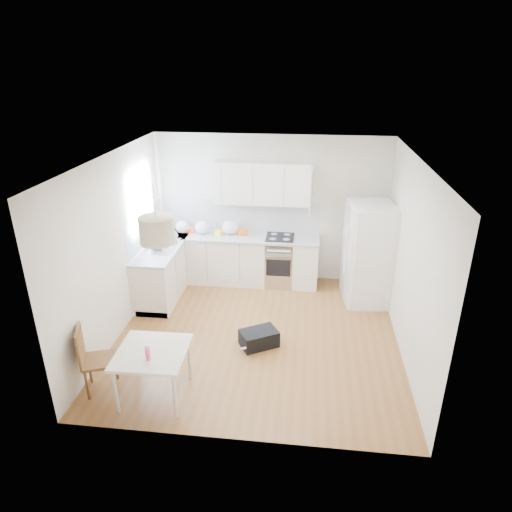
{
  "coord_description": "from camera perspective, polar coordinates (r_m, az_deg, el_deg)",
  "views": [
    {
      "loc": [
        0.67,
        -5.88,
        3.9
      ],
      "look_at": [
        -0.07,
        0.4,
        1.14
      ],
      "focal_mm": 32.0,
      "sensor_mm": 36.0,
      "label": 1
    }
  ],
  "objects": [
    {
      "name": "floor",
      "position": [
        7.09,
        0.19,
        -9.84
      ],
      "size": [
        4.2,
        4.2,
        0.0
      ],
      "primitive_type": "plane",
      "color": "brown",
      "rests_on": "ground"
    },
    {
      "name": "ceiling",
      "position": [
        6.04,
        0.23,
        12.07
      ],
      "size": [
        4.2,
        4.2,
        0.0
      ],
      "primitive_type": "plane",
      "rotation": [
        3.14,
        0.0,
        0.0
      ],
      "color": "white",
      "rests_on": "wall_back"
    },
    {
      "name": "wall_back",
      "position": [
        8.41,
        1.85,
        5.87
      ],
      "size": [
        4.2,
        0.0,
        4.2
      ],
      "primitive_type": "plane",
      "rotation": [
        1.57,
        0.0,
        0.0
      ],
      "color": "silver",
      "rests_on": "floor"
    },
    {
      "name": "wall_left",
      "position": [
        6.99,
        -17.16,
        1.02
      ],
      "size": [
        0.0,
        4.2,
        4.2
      ],
      "primitive_type": "plane",
      "rotation": [
        1.57,
        0.0,
        1.57
      ],
      "color": "silver",
      "rests_on": "floor"
    },
    {
      "name": "wall_right",
      "position": [
        6.57,
        18.72,
        -0.63
      ],
      "size": [
        0.0,
        4.2,
        4.2
      ],
      "primitive_type": "plane",
      "rotation": [
        1.57,
        0.0,
        -1.57
      ],
      "color": "silver",
      "rests_on": "floor"
    },
    {
      "name": "window_glassblock",
      "position": [
        7.86,
        -14.21,
        6.92
      ],
      "size": [
        0.02,
        1.0,
        1.0
      ],
      "primitive_type": "cube",
      "color": "#BFE0F9",
      "rests_on": "wall_left"
    },
    {
      "name": "cabinets_back",
      "position": [
        8.52,
        -2.43,
        -0.44
      ],
      "size": [
        3.0,
        0.6,
        0.88
      ],
      "primitive_type": "cube",
      "color": "silver",
      "rests_on": "floor"
    },
    {
      "name": "cabinets_left",
      "position": [
        8.26,
        -11.33,
        -1.72
      ],
      "size": [
        0.6,
        1.8,
        0.88
      ],
      "primitive_type": "cube",
      "color": "silver",
      "rests_on": "floor"
    },
    {
      "name": "counter_back",
      "position": [
        8.35,
        -2.48,
        2.44
      ],
      "size": [
        3.02,
        0.64,
        0.04
      ],
      "primitive_type": "cube",
      "color": "#A3A5A7",
      "rests_on": "cabinets_back"
    },
    {
      "name": "counter_left",
      "position": [
        8.08,
        -11.59,
        1.23
      ],
      "size": [
        0.64,
        1.82,
        0.04
      ],
      "primitive_type": "cube",
      "color": "#A3A5A7",
      "rests_on": "cabinets_left"
    },
    {
      "name": "backsplash_back",
      "position": [
        8.52,
        -2.2,
        5.1
      ],
      "size": [
        3.0,
        0.01,
        0.58
      ],
      "primitive_type": "cube",
      "color": "silver",
      "rests_on": "wall_back"
    },
    {
      "name": "backsplash_left",
      "position": [
        8.07,
        -13.75,
        3.35
      ],
      "size": [
        0.01,
        1.8,
        0.58
      ],
      "primitive_type": "cube",
      "color": "silver",
      "rests_on": "wall_left"
    },
    {
      "name": "upper_cabinets",
      "position": [
        8.12,
        0.73,
        9.09
      ],
      "size": [
        1.7,
        0.32,
        0.75
      ],
      "primitive_type": "cube",
      "color": "silver",
      "rests_on": "wall_back"
    },
    {
      "name": "range_oven",
      "position": [
        8.44,
        2.95,
        -0.7
      ],
      "size": [
        0.5,
        0.61,
        0.88
      ],
      "primitive_type": null,
      "color": "silver",
      "rests_on": "floor"
    },
    {
      "name": "sink",
      "position": [
        8.03,
        -11.7,
        1.2
      ],
      "size": [
        0.5,
        0.8,
        0.16
      ],
      "primitive_type": null,
      "color": "silver",
      "rests_on": "counter_left"
    },
    {
      "name": "refrigerator",
      "position": [
        7.92,
        13.99,
        0.24
      ],
      "size": [
        0.92,
        0.95,
        1.72
      ],
      "primitive_type": null,
      "rotation": [
        0.0,
        0.0,
        0.11
      ],
      "color": "white",
      "rests_on": "floor"
    },
    {
      "name": "dining_table",
      "position": [
        5.78,
        -12.84,
        -12.06
      ],
      "size": [
        0.86,
        0.86,
        0.66
      ],
      "rotation": [
        0.0,
        0.0,
        0.02
      ],
      "color": "beige",
      "rests_on": "floor"
    },
    {
      "name": "dining_chair",
      "position": [
        6.14,
        -18.99,
        -12.06
      ],
      "size": [
        0.5,
        0.5,
        0.92
      ],
      "primitive_type": null,
      "rotation": [
        0.0,
        0.0,
        0.35
      ],
      "color": "#533118",
      "rests_on": "floor"
    },
    {
      "name": "drink_bottle",
      "position": [
        5.55,
        -13.42,
        -11.61
      ],
      "size": [
        0.07,
        0.07,
        0.21
      ],
      "primitive_type": "cylinder",
      "rotation": [
        0.0,
        0.0,
        0.22
      ],
      "color": "#D93C75",
      "rests_on": "dining_table"
    },
    {
      "name": "gym_bag",
      "position": [
        6.8,
        0.37,
        -10.23
      ],
      "size": [
        0.63,
        0.56,
        0.24
      ],
      "primitive_type": "cube",
      "rotation": [
        0.0,
        0.0,
        0.52
      ],
      "color": "black",
      "rests_on": "floor"
    },
    {
      "name": "pendant_lamp",
      "position": [
        5.09,
        -12.29,
        3.2
      ],
      "size": [
        0.4,
        0.4,
        0.3
      ],
      "primitive_type": "cylinder",
      "rotation": [
        0.0,
        0.0,
        -0.04
      ],
      "color": "beige",
      "rests_on": "ceiling"
    },
    {
      "name": "grocery_bag_a",
      "position": [
        8.52,
        -9.2,
        3.58
      ],
      "size": [
        0.26,
        0.22,
        0.23
      ],
      "primitive_type": "ellipsoid",
      "color": "white",
      "rests_on": "counter_back"
    },
    {
      "name": "grocery_bag_b",
      "position": [
        8.43,
        -6.77,
        3.54
      ],
      "size": [
        0.27,
        0.23,
        0.24
      ],
      "primitive_type": "ellipsoid",
      "color": "white",
      "rests_on": "counter_back"
    },
    {
      "name": "grocery_bag_c",
      "position": [
        8.36,
        -3.25,
        3.58
      ],
      "size": [
        0.29,
        0.25,
        0.26
      ],
      "primitive_type": "ellipsoid",
      "color": "white",
      "rests_on": "counter_back"
    },
    {
      "name": "grocery_bag_d",
      "position": [
        8.22,
        -10.44,
        2.56
      ],
      "size": [
        0.21,
        0.17,
        0.18
      ],
      "primitive_type": "ellipsoid",
      "color": "white",
      "rests_on": "counter_back"
    },
    {
      "name": "grocery_bag_e",
      "position": [
        7.88,
        -12.37,
        1.57
      ],
      "size": [
        0.23,
        0.2,
        0.21
      ],
      "primitive_type": "ellipsoid",
      "color": "white",
      "rests_on": "counter_left"
    },
    {
      "name": "snack_orange",
      "position": [
        8.34,
        -1.65,
        2.96
      ],
      "size": [
        0.18,
        0.16,
        0.11
      ],
      "primitive_type": "cube",
      "rotation": [
        0.0,
        0.0,
        0.58
      ],
      "color": "orange",
      "rests_on": "counter_back"
    },
    {
      "name": "snack_yellow",
      "position": [
        8.37,
        -4.7,
        2.95
      ],
      "size": [
        0.17,
        0.15,
        0.1
      ],
      "primitive_type": "cube",
      "rotation": [
        0.0,
        0.0,
        -0.62
      ],
      "color": "yellow",
      "rests_on": "counter_back"
    },
    {
      "name": "snack_red",
      "position": [
        8.54,
        -8.24,
        3.22
      ],
      "size": [
        0.15,
        0.1,
        0.1
      ],
      "primitive_type": "cube",
      "rotation": [
        0.0,
        0.0,
        0.04
      ],
      "color": "red",
      "rests_on": "counter_back"
    }
  ]
}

